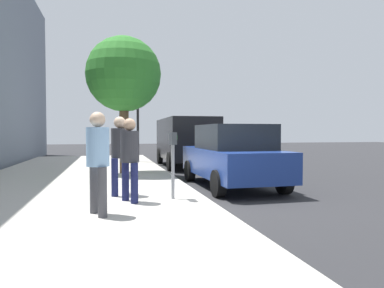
{
  "coord_description": "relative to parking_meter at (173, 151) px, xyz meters",
  "views": [
    {
      "loc": [
        -7.72,
        2.06,
        1.56
      ],
      "look_at": [
        0.1,
        0.18,
        1.29
      ],
      "focal_mm": 32.68,
      "sensor_mm": 36.0,
      "label": 1
    }
  ],
  "objects": [
    {
      "name": "traffic_signal",
      "position": [
        9.65,
        -0.16,
        1.41
      ],
      "size": [
        0.24,
        0.44,
        3.6
      ],
      "color": "black",
      "rests_on": "sidewalk_slab"
    },
    {
      "name": "parking_officer",
      "position": [
        0.71,
        1.08,
        0.02
      ],
      "size": [
        0.45,
        0.39,
        1.76
      ],
      "rotation": [
        0.0,
        0.0,
        -2.24
      ],
      "color": "#191E4C",
      "rests_on": "sidewalk_slab"
    },
    {
      "name": "sidewalk_slab",
      "position": [
        0.46,
        2.27,
        -1.09
      ],
      "size": [
        28.0,
        6.0,
        0.15
      ],
      "primitive_type": "cube",
      "color": "#B7B2A8",
      "rests_on": "ground_plane"
    },
    {
      "name": "street_tree",
      "position": [
        5.05,
        0.79,
        2.36
      ],
      "size": [
        2.57,
        2.57,
        4.7
      ],
      "color": "brown",
      "rests_on": "sidewalk_slab"
    },
    {
      "name": "parked_van_far",
      "position": [
        8.29,
        -2.08,
        0.09
      ],
      "size": [
        5.24,
        2.2,
        2.18
      ],
      "color": "black",
      "rests_on": "ground_plane"
    },
    {
      "name": "parking_meter",
      "position": [
        0.0,
        0.0,
        0.0
      ],
      "size": [
        0.36,
        0.12,
        1.41
      ],
      "color": "gray",
      "rests_on": "sidewalk_slab"
    },
    {
      "name": "pedestrian_bystander",
      "position": [
        -1.15,
        1.5,
        0.02
      ],
      "size": [
        0.5,
        0.38,
        1.76
      ],
      "rotation": [
        0.0,
        0.0,
        -1.18
      ],
      "color": "#47474C",
      "rests_on": "sidewalk_slab"
    },
    {
      "name": "ground_plane",
      "position": [
        0.46,
        -0.73,
        -1.17
      ],
      "size": [
        80.0,
        80.0,
        0.0
      ],
      "primitive_type": "plane",
      "color": "#2B2B2D",
      "rests_on": "ground"
    },
    {
      "name": "parked_sedan_near",
      "position": [
        2.07,
        -2.08,
        -0.27
      ],
      "size": [
        4.42,
        2.01,
        1.77
      ],
      "color": "navy",
      "rests_on": "ground_plane"
    },
    {
      "name": "pedestrian_at_meter",
      "position": [
        -0.14,
        0.91,
        -0.03
      ],
      "size": [
        0.48,
        0.37,
        1.69
      ],
      "rotation": [
        0.0,
        0.0,
        -1.13
      ],
      "color": "#191E4C",
      "rests_on": "sidewalk_slab"
    }
  ]
}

